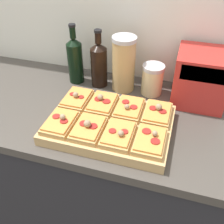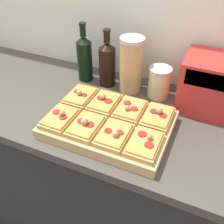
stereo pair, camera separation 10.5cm
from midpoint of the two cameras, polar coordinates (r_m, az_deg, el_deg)
The scene contains 16 objects.
wall_back at distance 1.33m, azimuth 7.83°, elevation 20.43°, with size 6.00×0.06×2.50m.
kitchen_counter at distance 1.50m, azimuth 0.99°, elevation -13.57°, with size 2.63×0.67×0.93m.
cutting_board at distance 1.06m, azimuth 2.19°, elevation -2.81°, with size 0.49×0.35×0.04m, color tan.
pizza_slice_back_left at distance 1.15m, azimuth -4.31°, elevation 3.33°, with size 0.11×0.16×0.05m.
pizza_slice_back_midleft at distance 1.11m, azimuth 1.05°, elevation 1.98°, with size 0.11×0.16×0.05m.
pizza_slice_back_midright at distance 1.08m, azimuth 6.75°, elevation 0.43°, with size 0.11×0.16×0.05m.
pizza_slice_back_right at distance 1.06m, azimuth 12.76°, elevation -1.09°, with size 0.11×0.16×0.05m.
pizza_slice_front_left at distance 1.04m, azimuth -8.47°, elevation -1.43°, with size 0.11×0.16×0.05m.
pizza_slice_front_midleft at distance 0.99m, azimuth -2.71°, elevation -3.17°, with size 0.11×0.16×0.06m.
pizza_slice_front_midright at distance 0.96m, azimuth 3.61°, elevation -5.08°, with size 0.11×0.16×0.05m.
pizza_slice_front_right at distance 0.94m, azimuth 10.35°, elevation -6.96°, with size 0.11×0.16×0.05m.
olive_oil_bottle at distance 1.33m, azimuth -3.70°, elevation 11.69°, with size 0.08×0.08×0.30m.
wine_bottle at distance 1.29m, azimuth 1.32°, elevation 10.51°, with size 0.08×0.08×0.28m.
grain_jar_tall at distance 1.24m, azimuth 6.63°, elevation 10.07°, with size 0.11×0.11×0.27m.
grain_jar_short at distance 1.25m, azimuth 12.63°, elevation 6.24°, with size 0.10×0.10×0.15m.
toaster_oven at distance 1.21m, azimuth 22.61°, elevation 5.58°, with size 0.25×0.22×0.24m.
Camera 2 is at (0.41, -0.52, 1.64)m, focal length 42.00 mm.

